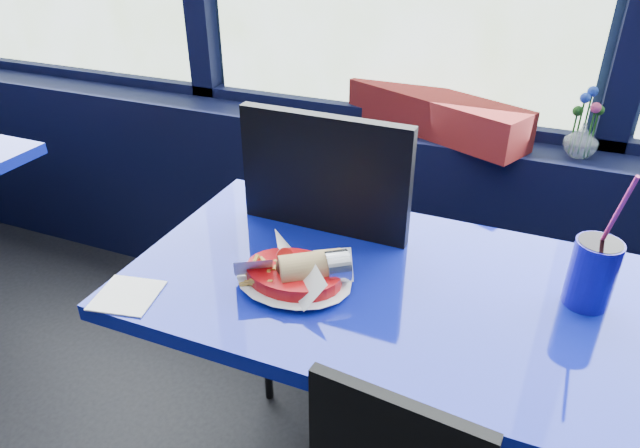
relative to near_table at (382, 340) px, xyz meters
The scene contains 9 objects.
window_sill 0.94m from the near_table, 109.03° to the left, with size 5.00×0.26×0.80m, color black.
near_table is the anchor object (origin of this frame).
chair_near_back 0.39m from the near_table, 126.82° to the left, with size 0.49×0.50×1.07m.
planter_box 0.93m from the near_table, 96.17° to the left, with size 0.68×0.17×0.14m, color maroon.
flower_vase 0.97m from the near_table, 65.08° to the left, with size 0.13×0.14×0.22m.
food_basket 0.30m from the near_table, 153.42° to the right, with size 0.27×0.27×0.09m.
ketchup_bottle 0.39m from the near_table, 122.68° to the left, with size 0.05×0.05×0.20m.
soda_cup 0.51m from the near_table, 11.87° to the left, with size 0.10×0.10×0.33m.
napkin 0.62m from the near_table, 151.70° to the right, with size 0.13×0.13×0.00m, color white.
Camera 1 is at (0.58, 0.94, 1.53)m, focal length 32.00 mm.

